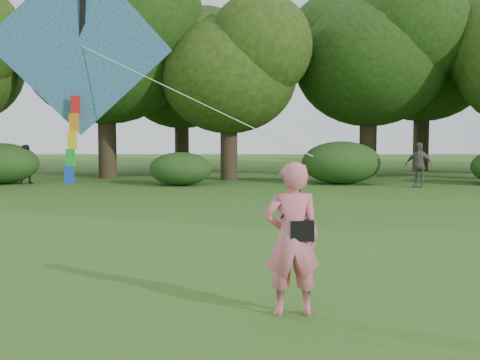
{
  "coord_description": "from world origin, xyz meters",
  "views": [
    {
      "loc": [
        -1.3,
        -8.49,
        2.38
      ],
      "look_at": [
        -1.36,
        2.0,
        1.5
      ],
      "focal_mm": 45.0,
      "sensor_mm": 36.0,
      "label": 1
    }
  ],
  "objects_px": {
    "bystander_left": "(27,164)",
    "flying_kite": "(81,48)",
    "man_kite_flyer": "(292,239)",
    "bystander_right": "(419,165)"
  },
  "relations": [
    {
      "from": "man_kite_flyer",
      "to": "bystander_right",
      "type": "relative_size",
      "value": 1.07
    },
    {
      "from": "man_kite_flyer",
      "to": "flying_kite",
      "type": "relative_size",
      "value": 0.44
    },
    {
      "from": "bystander_left",
      "to": "bystander_right",
      "type": "xyz_separation_m",
      "value": [
        16.74,
        -1.57,
        0.07
      ]
    },
    {
      "from": "man_kite_flyer",
      "to": "bystander_left",
      "type": "xyz_separation_m",
      "value": [
        -10.14,
        18.73,
        -0.13
      ]
    },
    {
      "from": "bystander_right",
      "to": "flying_kite",
      "type": "relative_size",
      "value": 0.41
    },
    {
      "from": "man_kite_flyer",
      "to": "flying_kite",
      "type": "distance_m",
      "value": 4.13
    },
    {
      "from": "bystander_left",
      "to": "flying_kite",
      "type": "height_order",
      "value": "flying_kite"
    },
    {
      "from": "bystander_left",
      "to": "man_kite_flyer",
      "type": "bearing_deg",
      "value": -73.65
    },
    {
      "from": "man_kite_flyer",
      "to": "bystander_right",
      "type": "height_order",
      "value": "man_kite_flyer"
    },
    {
      "from": "bystander_right",
      "to": "flying_kite",
      "type": "bearing_deg",
      "value": -91.48
    }
  ]
}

